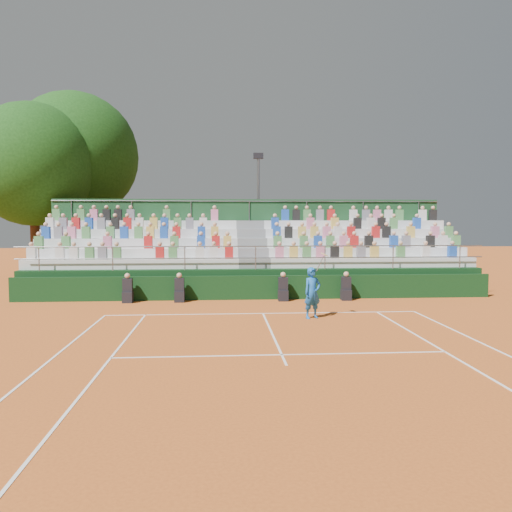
{
  "coord_description": "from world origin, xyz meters",
  "views": [
    {
      "loc": [
        -1.47,
        -17.4,
        3.27
      ],
      "look_at": [
        0.0,
        3.5,
        1.8
      ],
      "focal_mm": 35.0,
      "sensor_mm": 36.0,
      "label": 1
    }
  ],
  "objects": [
    {
      "name": "tree_east",
      "position": [
        -10.21,
        13.5,
        7.17
      ],
      "size": [
        7.52,
        7.52,
        10.94
      ],
      "color": "#362113",
      "rests_on": "ground"
    },
    {
      "name": "courtside_wall",
      "position": [
        0.0,
        3.2,
        0.5
      ],
      "size": [
        20.0,
        0.15,
        1.0
      ],
      "primitive_type": "cube",
      "color": "black",
      "rests_on": "ground"
    },
    {
      "name": "ground",
      "position": [
        0.0,
        0.0,
        0.0
      ],
      "size": [
        90.0,
        90.0,
        0.0
      ],
      "primitive_type": "plane",
      "color": "#C75D21",
      "rests_on": "ground"
    },
    {
      "name": "grandstand",
      "position": [
        -0.0,
        6.44,
        1.09
      ],
      "size": [
        20.0,
        5.2,
        4.4
      ],
      "color": "black",
      "rests_on": "ground"
    },
    {
      "name": "floodlight_mast",
      "position": [
        0.83,
        13.26,
        4.37
      ],
      "size": [
        0.6,
        0.25,
        7.42
      ],
      "color": "gray",
      "rests_on": "ground"
    },
    {
      "name": "tennis_player",
      "position": [
        1.59,
        -0.97,
        0.87
      ],
      "size": [
        0.9,
        0.62,
        2.22
      ],
      "color": "#175AB2",
      "rests_on": "ground"
    },
    {
      "name": "line_officials",
      "position": [
        -0.91,
        2.75,
        0.48
      ],
      "size": [
        9.3,
        0.4,
        1.19
      ],
      "color": "black",
      "rests_on": "ground"
    },
    {
      "name": "tree_west",
      "position": [
        -11.72,
        10.92,
        6.34
      ],
      "size": [
        6.71,
        6.71,
        9.71
      ],
      "color": "#362113",
      "rests_on": "ground"
    },
    {
      "name": "court_markings",
      "position": [
        -0.0,
        -11.06,
        0.01
      ],
      "size": [
        11.04,
        23.83,
        0.01
      ],
      "color": "white",
      "rests_on": "ground"
    }
  ]
}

